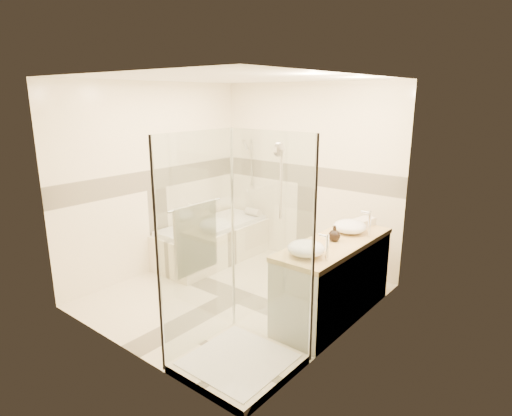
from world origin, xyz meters
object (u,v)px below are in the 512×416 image
Objects in this scene: shower_enclosure at (234,308)px; vessel_sink_far at (306,248)px; bathtub at (213,240)px; vanity at (334,279)px; vessel_sink_near at (350,226)px; amenity_bottle_b at (334,233)px; amenity_bottle_a at (335,234)px.

shower_enclosure reaches higher than vessel_sink_far.
shower_enclosure reaches higher than bathtub.
shower_enclosure is (-0.29, -1.27, 0.08)m from vanity.
vessel_sink_near is (2.13, 0.01, 0.62)m from bathtub.
vessel_sink_near is at bearing 80.48° from shower_enclosure.
shower_enclosure reaches higher than amenity_bottle_b.
bathtub is 2.24m from amenity_bottle_a.
shower_enclosure is at bearing -102.03° from amenity_bottle_a.
shower_enclosure is (1.86, -1.62, 0.20)m from bathtub.
vanity reaches higher than bathtub.
bathtub is at bearing 138.90° from shower_enclosure.
bathtub is 2.47m from shower_enclosure.
vessel_sink_near is 0.35m from amenity_bottle_a.
amenity_bottle_b is (2.13, -0.34, 0.62)m from bathtub.
vanity is at bearing -86.79° from vessel_sink_near.
vessel_sink_near is 1.01× the size of vessel_sink_far.
shower_enclosure is 12.50× the size of amenity_bottle_b.
amenity_bottle_b is at bearing -90.00° from vessel_sink_near.
bathtub is 2.18m from vanity.
vanity is at bearing -15.96° from amenity_bottle_b.
amenity_bottle_a is (-0.02, 0.01, 0.50)m from vanity.
shower_enclosure reaches higher than vessel_sink_near.
amenity_bottle_a is (0.00, -0.35, -0.00)m from vessel_sink_near.
shower_enclosure is at bearing -41.10° from bathtub.
vanity is 0.61m from vessel_sink_near.
shower_enclosure is at bearing -102.06° from amenity_bottle_b.
bathtub is at bearing 157.32° from vessel_sink_far.
vessel_sink_far is (-0.02, -0.54, 0.50)m from vanity.
amenity_bottle_b is at bearing -9.18° from bathtub.
vessel_sink_far is 0.55m from amenity_bottle_b.
vessel_sink_far is at bearing -90.00° from amenity_bottle_b.
shower_enclosure is 1.70m from vessel_sink_near.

